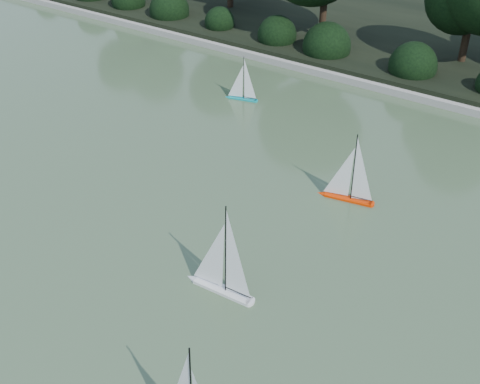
# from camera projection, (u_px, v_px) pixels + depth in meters

# --- Properties ---
(ground) EXTENTS (80.00, 80.00, 0.00)m
(ground) POSITION_uv_depth(u_px,v_px,m) (141.00, 291.00, 9.04)
(ground) COLOR #35492B
(ground) RESTS_ON ground
(pond_coping) EXTENTS (40.00, 0.35, 0.18)m
(pond_coping) POSITION_uv_depth(u_px,v_px,m) (389.00, 89.00, 15.11)
(pond_coping) COLOR gray
(pond_coping) RESTS_ON ground
(far_bank) EXTENTS (40.00, 8.00, 0.30)m
(far_bank) POSITION_uv_depth(u_px,v_px,m) (444.00, 42.00, 17.80)
(far_bank) COLOR black
(far_bank) RESTS_ON ground
(shrub_hedge) EXTENTS (29.10, 1.10, 1.10)m
(shrub_hedge) POSITION_uv_depth(u_px,v_px,m) (405.00, 64.00, 15.53)
(shrub_hedge) COLOR black
(shrub_hedge) RESTS_ON ground
(sailboat_white_a) EXTENTS (1.21, 0.26, 1.65)m
(sailboat_white_a) POSITION_uv_depth(u_px,v_px,m) (217.00, 276.00, 8.94)
(sailboat_white_a) COLOR silver
(sailboat_white_a) RESTS_ON ground
(sailboat_orange) EXTENTS (1.09, 0.37, 1.48)m
(sailboat_orange) POSITION_uv_depth(u_px,v_px,m) (345.00, 188.00, 11.00)
(sailboat_orange) COLOR #E82D00
(sailboat_orange) RESTS_ON ground
(sailboat_teal) EXTENTS (0.87, 0.35, 1.19)m
(sailboat_teal) POSITION_uv_depth(u_px,v_px,m) (240.00, 92.00, 14.70)
(sailboat_teal) COLOR #0B8F90
(sailboat_teal) RESTS_ON ground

